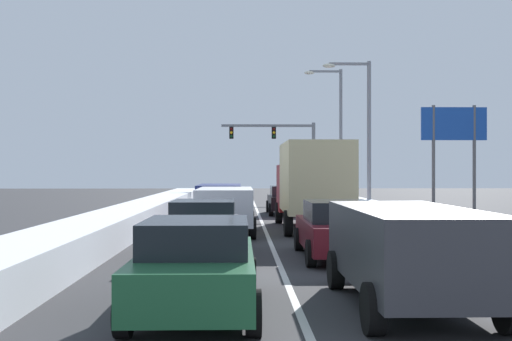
# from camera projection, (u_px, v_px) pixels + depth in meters

# --- Properties ---
(ground_plane) EXTENTS (120.00, 120.00, 0.00)m
(ground_plane) POSITION_uv_depth(u_px,v_px,m) (267.00, 235.00, 22.09)
(ground_plane) COLOR #333335
(lane_stripe_between_right_lane_and_center_lane) EXTENTS (0.14, 49.67, 0.01)m
(lane_stripe_between_right_lane_and_center_lane) POSITION_uv_depth(u_px,v_px,m) (263.00, 224.00, 26.60)
(lane_stripe_between_right_lane_and_center_lane) COLOR silver
(lane_stripe_between_right_lane_and_center_lane) RESTS_ON ground
(snow_bank_right_shoulder) EXTENTS (1.84, 49.67, 0.75)m
(snow_bank_right_shoulder) POSITION_uv_depth(u_px,v_px,m) (384.00, 215.00, 26.74)
(snow_bank_right_shoulder) COLOR white
(snow_bank_right_shoulder) RESTS_ON ground
(snow_bank_left_shoulder) EXTENTS (1.88, 49.67, 0.87)m
(snow_bank_left_shoulder) POSITION_uv_depth(u_px,v_px,m) (140.00, 214.00, 26.47)
(snow_bank_left_shoulder) COLOR white
(snow_bank_left_shoulder) RESTS_ON ground
(suv_charcoal_right_lane_nearest) EXTENTS (2.16, 4.90, 1.67)m
(suv_charcoal_right_lane_nearest) POSITION_uv_depth(u_px,v_px,m) (408.00, 247.00, 10.26)
(suv_charcoal_right_lane_nearest) COLOR #38383D
(suv_charcoal_right_lane_nearest) RESTS_ON ground
(sedan_maroon_right_lane_second) EXTENTS (2.00, 4.50, 1.51)m
(sedan_maroon_right_lane_second) POSITION_uv_depth(u_px,v_px,m) (338.00, 229.00, 16.15)
(sedan_maroon_right_lane_second) COLOR maroon
(sedan_maroon_right_lane_second) RESTS_ON ground
(box_truck_right_lane_third) EXTENTS (2.53, 7.20, 3.36)m
(box_truck_right_lane_third) POSITION_uv_depth(u_px,v_px,m) (312.00, 181.00, 24.02)
(box_truck_right_lane_third) COLOR maroon
(box_truck_right_lane_third) RESTS_ON ground
(sedan_black_right_lane_fourth) EXTENTS (2.00, 4.50, 1.51)m
(sedan_black_right_lane_fourth) POSITION_uv_depth(u_px,v_px,m) (286.00, 200.00, 32.69)
(sedan_black_right_lane_fourth) COLOR black
(sedan_black_right_lane_fourth) RESTS_ON ground
(sedan_green_center_lane_nearest) EXTENTS (2.00, 4.50, 1.51)m
(sedan_green_center_lane_nearest) POSITION_uv_depth(u_px,v_px,m) (197.00, 265.00, 9.95)
(sedan_green_center_lane_nearest) COLOR #1E5633
(sedan_green_center_lane_nearest) RESTS_ON ground
(sedan_gray_center_lane_second) EXTENTS (2.00, 4.50, 1.51)m
(sedan_gray_center_lane_second) POSITION_uv_depth(u_px,v_px,m) (204.00, 228.00, 16.50)
(sedan_gray_center_lane_second) COLOR slate
(sedan_gray_center_lane_second) RESTS_ON ground
(suv_white_center_lane_third) EXTENTS (2.16, 4.90, 1.67)m
(suv_white_center_lane_third) POSITION_uv_depth(u_px,v_px,m) (225.00, 206.00, 22.29)
(suv_white_center_lane_third) COLOR silver
(suv_white_center_lane_third) RESTS_ON ground
(suv_navy_center_lane_fourth) EXTENTS (2.16, 4.90, 1.67)m
(suv_navy_center_lane_fourth) POSITION_uv_depth(u_px,v_px,m) (220.00, 199.00, 28.51)
(suv_navy_center_lane_fourth) COLOR navy
(suv_navy_center_lane_fourth) RESTS_ON ground
(traffic_light_gantry) EXTENTS (7.54, 0.47, 6.20)m
(traffic_light_gantry) POSITION_uv_depth(u_px,v_px,m) (285.00, 144.00, 49.23)
(traffic_light_gantry) COLOR slate
(traffic_light_gantry) RESTS_ON ground
(street_lamp_right_mid) EXTENTS (2.66, 0.36, 8.30)m
(street_lamp_right_mid) POSITION_uv_depth(u_px,v_px,m) (363.00, 122.00, 33.52)
(street_lamp_right_mid) COLOR gray
(street_lamp_right_mid) RESTS_ON ground
(street_lamp_right_far) EXTENTS (2.66, 0.36, 9.37)m
(street_lamp_right_far) POSITION_uv_depth(u_px,v_px,m) (336.00, 125.00, 42.55)
(street_lamp_right_far) COLOR gray
(street_lamp_right_far) RESTS_ON ground
(roadside_sign_right) EXTENTS (3.20, 0.16, 5.50)m
(roadside_sign_right) POSITION_uv_depth(u_px,v_px,m) (454.00, 136.00, 29.82)
(roadside_sign_right) COLOR #59595B
(roadside_sign_right) RESTS_ON ground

